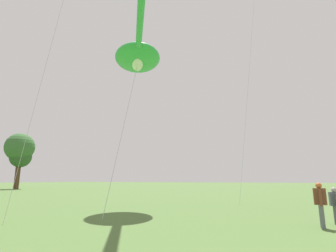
{
  "coord_description": "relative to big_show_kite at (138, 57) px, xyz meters",
  "views": [
    {
      "loc": [
        -8.86,
        4.54,
        1.79
      ],
      "look_at": [
        2.63,
        9.63,
        4.35
      ],
      "focal_mm": 28.08,
      "sensor_mm": 36.0,
      "label": 1
    }
  ],
  "objects": [
    {
      "name": "big_show_kite",
      "position": [
        0.0,
        0.0,
        0.0
      ],
      "size": [
        10.03,
        7.19,
        10.85
      ],
      "rotation": [
        0.0,
        0.0,
        0.56
      ],
      "color": "green",
      "rests_on": "ground"
    },
    {
      "name": "person_short_left",
      "position": [
        -2.15,
        -10.7,
        -9.44
      ],
      "size": [
        0.52,
        0.4,
        1.47
      ],
      "rotation": [
        0.0,
        0.0,
        1.74
      ],
      "color": "slate",
      "rests_on": "ground"
    },
    {
      "name": "person_photographer",
      "position": [
        -3.17,
        -10.08,
        -9.33
      ],
      "size": [
        0.6,
        0.43,
        1.67
      ],
      "rotation": [
        0.0,
        0.0,
        1.56
      ],
      "color": "slate",
      "rests_on": "ground"
    },
    {
      "name": "tree_oak_left",
      "position": [
        19.93,
        38.1,
        -2.43
      ],
      "size": [
        5.45,
        5.45,
        10.67
      ],
      "color": "#513823",
      "rests_on": "ground"
    },
    {
      "name": "tree_broad_distant",
      "position": [
        20.3,
        38.05,
        -4.29
      ],
      "size": [
        4.03,
        4.03,
        8.08
      ],
      "color": "#513823",
      "rests_on": "ground"
    }
  ]
}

